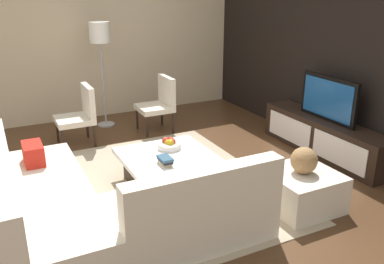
% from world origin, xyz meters
% --- Properties ---
extents(ground_plane, '(14.00, 14.00, 0.00)m').
position_xyz_m(ground_plane, '(0.00, 0.00, 0.00)').
color(ground_plane, '#4C301C').
extents(feature_wall_back, '(6.40, 0.12, 2.80)m').
position_xyz_m(feature_wall_back, '(0.00, 2.70, 1.40)').
color(feature_wall_back, black).
rests_on(feature_wall_back, ground).
extents(side_wall_left, '(0.12, 5.20, 2.80)m').
position_xyz_m(side_wall_left, '(-3.20, 0.20, 1.40)').
color(side_wall_left, beige).
rests_on(side_wall_left, ground).
extents(area_rug, '(3.08, 2.45, 0.01)m').
position_xyz_m(area_rug, '(-0.10, 0.00, 0.01)').
color(area_rug, tan).
rests_on(area_rug, ground).
extents(media_console, '(2.08, 0.44, 0.50)m').
position_xyz_m(media_console, '(0.00, 2.40, 0.25)').
color(media_console, black).
rests_on(media_console, ground).
extents(television, '(0.96, 0.06, 0.59)m').
position_xyz_m(television, '(0.00, 2.40, 0.80)').
color(television, black).
rests_on(television, media_console).
extents(sectional_couch, '(2.32, 2.31, 0.82)m').
position_xyz_m(sectional_couch, '(0.50, -0.88, 0.28)').
color(sectional_couch, beige).
rests_on(sectional_couch, ground).
extents(coffee_table, '(1.02, 1.03, 0.38)m').
position_xyz_m(coffee_table, '(-0.10, 0.10, 0.20)').
color(coffee_table, black).
rests_on(coffee_table, ground).
extents(accent_chair_near, '(0.53, 0.52, 0.87)m').
position_xyz_m(accent_chair_near, '(-1.91, -0.49, 0.49)').
color(accent_chair_near, black).
rests_on(accent_chair_near, ground).
extents(floor_lamp, '(0.32, 0.32, 1.69)m').
position_xyz_m(floor_lamp, '(-2.58, 0.05, 1.42)').
color(floor_lamp, '#A5A5AA').
rests_on(floor_lamp, ground).
extents(ottoman, '(0.70, 0.70, 0.40)m').
position_xyz_m(ottoman, '(0.99, 1.14, 0.20)').
color(ottoman, beige).
rests_on(ottoman, ground).
extents(fruit_bowl, '(0.28, 0.28, 0.14)m').
position_xyz_m(fruit_bowl, '(-0.28, 0.20, 0.43)').
color(fruit_bowl, silver).
rests_on(fruit_bowl, coffee_table).
extents(accent_chair_far, '(0.53, 0.52, 0.87)m').
position_xyz_m(accent_chair_far, '(-1.95, 0.77, 0.49)').
color(accent_chair_far, black).
rests_on(accent_chair_far, ground).
extents(decorative_ball, '(0.28, 0.28, 0.28)m').
position_xyz_m(decorative_ball, '(0.99, 1.14, 0.54)').
color(decorative_ball, '#997247').
rests_on(decorative_ball, ottoman).
extents(book_stack, '(0.22, 0.13, 0.09)m').
position_xyz_m(book_stack, '(0.12, -0.03, 0.43)').
color(book_stack, '#CCB78C').
rests_on(book_stack, coffee_table).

